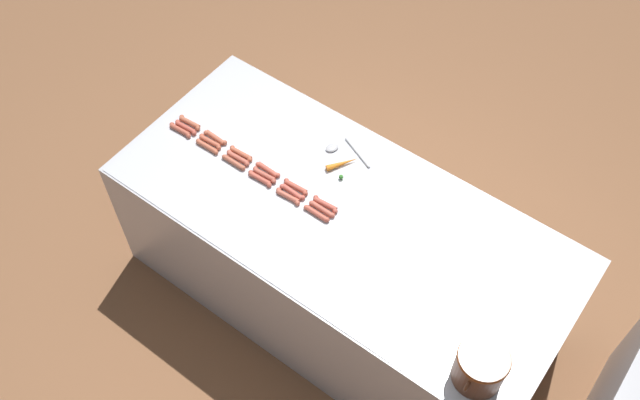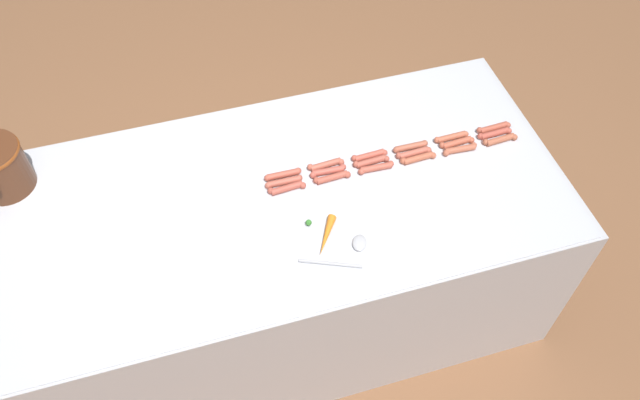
{
  "view_description": "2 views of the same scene",
  "coord_description": "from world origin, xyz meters",
  "px_view_note": "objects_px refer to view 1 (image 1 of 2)",
  "views": [
    {
      "loc": [
        1.63,
        1.07,
        3.65
      ],
      "look_at": [
        0.04,
        -0.11,
        0.9
      ],
      "focal_mm": 40.34,
      "sensor_mm": 36.0,
      "label": 1
    },
    {
      "loc": [
        -1.42,
        0.2,
        2.67
      ],
      "look_at": [
        -0.07,
        -0.2,
        0.84
      ],
      "focal_mm": 35.15,
      "sensor_mm": 36.0,
      "label": 2
    }
  ],
  "objects_px": {
    "hot_dog_6": "(186,128)",
    "hot_dog_17": "(317,214)",
    "hot_dog_2": "(241,154)",
    "hot_dog_7": "(210,142)",
    "hot_dog_13": "(207,147)",
    "hot_dog_15": "(260,179)",
    "hot_dog_8": "(238,158)",
    "hot_dog_9": "(265,175)",
    "hot_dog_14": "(234,162)",
    "hot_dog_0": "(190,123)",
    "hot_dog_12": "(180,130)",
    "hot_dog_10": "(292,192)",
    "bean_pot": "(481,366)",
    "serving_spoon": "(341,149)",
    "hot_dog_4": "(296,187)",
    "hot_dog_1": "(215,138)",
    "hot_dog_5": "(325,204)",
    "hot_dog_16": "(288,196)",
    "hot_dog_3": "(268,170)",
    "hot_dog_11": "(322,209)",
    "carrot": "(342,164)"
  },
  "relations": [
    {
      "from": "carrot",
      "to": "hot_dog_15",
      "type": "bearing_deg",
      "value": -41.21
    },
    {
      "from": "hot_dog_1",
      "to": "hot_dog_10",
      "type": "height_order",
      "value": "same"
    },
    {
      "from": "hot_dog_8",
      "to": "hot_dog_10",
      "type": "relative_size",
      "value": 1.0
    },
    {
      "from": "hot_dog_1",
      "to": "hot_dog_0",
      "type": "bearing_deg",
      "value": -89.35
    },
    {
      "from": "hot_dog_5",
      "to": "hot_dog_16",
      "type": "bearing_deg",
      "value": -67.89
    },
    {
      "from": "hot_dog_0",
      "to": "hot_dog_6",
      "type": "bearing_deg",
      "value": 10.21
    },
    {
      "from": "hot_dog_2",
      "to": "hot_dog_7",
      "type": "height_order",
      "value": "same"
    },
    {
      "from": "hot_dog_1",
      "to": "hot_dog_7",
      "type": "distance_m",
      "value": 0.04
    },
    {
      "from": "hot_dog_3",
      "to": "hot_dog_4",
      "type": "distance_m",
      "value": 0.18
    },
    {
      "from": "hot_dog_1",
      "to": "bean_pot",
      "type": "relative_size",
      "value": 0.55
    },
    {
      "from": "serving_spoon",
      "to": "hot_dog_0",
      "type": "bearing_deg",
      "value": -66.19
    },
    {
      "from": "bean_pot",
      "to": "hot_dog_17",
      "type": "bearing_deg",
      "value": -104.21
    },
    {
      "from": "hot_dog_0",
      "to": "hot_dog_4",
      "type": "xyz_separation_m",
      "value": [
        0.0,
        0.7,
        0.0
      ]
    },
    {
      "from": "hot_dog_0",
      "to": "hot_dog_15",
      "type": "distance_m",
      "value": 0.53
    },
    {
      "from": "hot_dog_6",
      "to": "hot_dog_14",
      "type": "height_order",
      "value": "same"
    },
    {
      "from": "hot_dog_6",
      "to": "hot_dog_17",
      "type": "height_order",
      "value": "same"
    },
    {
      "from": "hot_dog_10",
      "to": "hot_dog_15",
      "type": "distance_m",
      "value": 0.18
    },
    {
      "from": "hot_dog_4",
      "to": "hot_dog_5",
      "type": "relative_size",
      "value": 1.0
    },
    {
      "from": "hot_dog_6",
      "to": "hot_dog_13",
      "type": "relative_size",
      "value": 1.0
    },
    {
      "from": "hot_dog_3",
      "to": "hot_dog_11",
      "type": "height_order",
      "value": "same"
    },
    {
      "from": "hot_dog_3",
      "to": "serving_spoon",
      "type": "relative_size",
      "value": 0.56
    },
    {
      "from": "hot_dog_11",
      "to": "serving_spoon",
      "type": "height_order",
      "value": "hot_dog_11"
    },
    {
      "from": "serving_spoon",
      "to": "carrot",
      "type": "height_order",
      "value": "carrot"
    },
    {
      "from": "hot_dog_13",
      "to": "hot_dog_15",
      "type": "relative_size",
      "value": 1.0
    },
    {
      "from": "hot_dog_8",
      "to": "hot_dog_9",
      "type": "bearing_deg",
      "value": 88.56
    },
    {
      "from": "hot_dog_14",
      "to": "hot_dog_16",
      "type": "xyz_separation_m",
      "value": [
        0.0,
        0.35,
        0.0
      ]
    },
    {
      "from": "hot_dog_12",
      "to": "serving_spoon",
      "type": "relative_size",
      "value": 0.56
    },
    {
      "from": "hot_dog_13",
      "to": "bean_pot",
      "type": "height_order",
      "value": "bean_pot"
    },
    {
      "from": "hot_dog_10",
      "to": "hot_dog_11",
      "type": "bearing_deg",
      "value": 91.16
    },
    {
      "from": "hot_dog_13",
      "to": "hot_dog_15",
      "type": "distance_m",
      "value": 0.35
    },
    {
      "from": "hot_dog_5",
      "to": "hot_dog_14",
      "type": "relative_size",
      "value": 1.0
    },
    {
      "from": "hot_dog_6",
      "to": "hot_dog_10",
      "type": "bearing_deg",
      "value": 90.02
    },
    {
      "from": "hot_dog_10",
      "to": "bean_pot",
      "type": "height_order",
      "value": "bean_pot"
    },
    {
      "from": "hot_dog_7",
      "to": "hot_dog_10",
      "type": "distance_m",
      "value": 0.53
    },
    {
      "from": "hot_dog_7",
      "to": "hot_dog_10",
      "type": "relative_size",
      "value": 1.0
    },
    {
      "from": "hot_dog_8",
      "to": "hot_dog_17",
      "type": "bearing_deg",
      "value": 85.92
    },
    {
      "from": "hot_dog_2",
      "to": "hot_dog_3",
      "type": "height_order",
      "value": "same"
    },
    {
      "from": "hot_dog_13",
      "to": "bean_pot",
      "type": "distance_m",
      "value": 1.72
    },
    {
      "from": "hot_dog_7",
      "to": "bean_pot",
      "type": "distance_m",
      "value": 1.74
    },
    {
      "from": "hot_dog_4",
      "to": "hot_dog_11",
      "type": "height_order",
      "value": "same"
    },
    {
      "from": "bean_pot",
      "to": "hot_dog_5",
      "type": "bearing_deg",
      "value": -107.84
    },
    {
      "from": "hot_dog_4",
      "to": "hot_dog_9",
      "type": "relative_size",
      "value": 1.0
    },
    {
      "from": "hot_dog_2",
      "to": "hot_dog_7",
      "type": "xyz_separation_m",
      "value": [
        0.03,
        -0.18,
        0.0
      ]
    },
    {
      "from": "hot_dog_16",
      "to": "hot_dog_3",
      "type": "bearing_deg",
      "value": -111.04
    },
    {
      "from": "hot_dog_5",
      "to": "hot_dog_13",
      "type": "xyz_separation_m",
      "value": [
        0.07,
        -0.7,
        0.0
      ]
    },
    {
      "from": "hot_dog_2",
      "to": "hot_dog_3",
      "type": "xyz_separation_m",
      "value": [
        0.0,
        0.17,
        0.0
      ]
    },
    {
      "from": "hot_dog_14",
      "to": "hot_dog_0",
      "type": "bearing_deg",
      "value": -100.47
    },
    {
      "from": "hot_dog_2",
      "to": "hot_dog_15",
      "type": "xyz_separation_m",
      "value": [
        0.07,
        0.18,
        0.0
      ]
    },
    {
      "from": "hot_dog_7",
      "to": "hot_dog_12",
      "type": "distance_m",
      "value": 0.18
    },
    {
      "from": "hot_dog_5",
      "to": "serving_spoon",
      "type": "relative_size",
      "value": 0.56
    }
  ]
}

